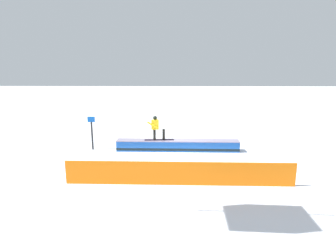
{
  "coord_description": "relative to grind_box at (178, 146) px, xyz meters",
  "views": [
    {
      "loc": [
        0.24,
        13.98,
        4.35
      ],
      "look_at": [
        0.51,
        0.99,
        1.6
      ],
      "focal_mm": 28.25,
      "sensor_mm": 36.0,
      "label": 1
    }
  ],
  "objects": [
    {
      "name": "safety_fence",
      "position": [
        0.0,
        4.44,
        0.19
      ],
      "size": [
        8.83,
        0.15,
        0.93
      ],
      "primitive_type": "cube",
      "rotation": [
        0.0,
        0.0,
        -0.01
      ],
      "color": "orange",
      "rests_on": "ground_plane"
    },
    {
      "name": "ground_plane",
      "position": [
        0.0,
        0.0,
        -0.27
      ],
      "size": [
        120.0,
        120.0,
        0.0
      ],
      "primitive_type": "plane",
      "color": "white"
    },
    {
      "name": "trail_marker",
      "position": [
        4.74,
        -0.15,
        0.73
      ],
      "size": [
        0.4,
        0.1,
        1.86
      ],
      "color": "#262628",
      "rests_on": "ground_plane"
    },
    {
      "name": "grind_box",
      "position": [
        0.0,
        0.0,
        0.0
      ],
      "size": [
        6.69,
        0.72,
        0.61
      ],
      "color": "blue",
      "rests_on": "ground_plane"
    },
    {
      "name": "snowboarder",
      "position": [
        1.17,
        0.0,
        1.05
      ],
      "size": [
        1.61,
        0.46,
        1.34
      ],
      "color": "black",
      "rests_on": "grind_box"
    }
  ]
}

